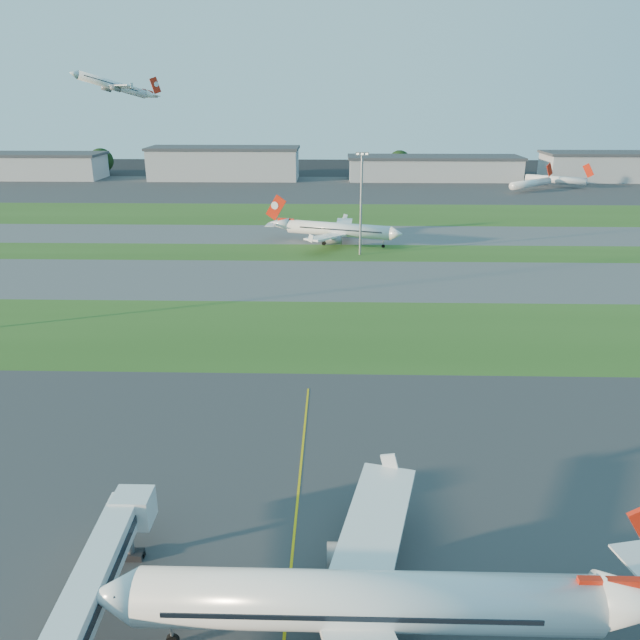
{
  "coord_description": "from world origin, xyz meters",
  "views": [
    {
      "loc": [
        8.71,
        -49.53,
        39.63
      ],
      "look_at": [
        6.41,
        39.47,
        7.0
      ],
      "focal_mm": 35.0,
      "sensor_mm": 36.0,
      "label": 1
    }
  ],
  "objects_px": {
    "airliner_taxiing": "(337,230)",
    "light_mast_centre": "(361,197)",
    "jet_bridge": "(76,618)",
    "airliner_parked": "(371,602)",
    "mini_jet_near": "(531,183)",
    "mini_jet_far": "(556,179)"
  },
  "relations": [
    {
      "from": "mini_jet_near",
      "to": "jet_bridge",
      "type": "bearing_deg",
      "value": -153.01
    },
    {
      "from": "airliner_taxiing",
      "to": "airliner_parked",
      "type": "bearing_deg",
      "value": 108.75
    },
    {
      "from": "jet_bridge",
      "to": "mini_jet_far",
      "type": "xyz_separation_m",
      "value": [
        115.69,
        248.02,
        -0.73
      ]
    },
    {
      "from": "jet_bridge",
      "to": "mini_jet_far",
      "type": "distance_m",
      "value": 273.68
    },
    {
      "from": "airliner_parked",
      "to": "mini_jet_near",
      "type": "height_order",
      "value": "airliner_parked"
    },
    {
      "from": "jet_bridge",
      "to": "airliner_parked",
      "type": "height_order",
      "value": "airliner_parked"
    },
    {
      "from": "airliner_taxiing",
      "to": "light_mast_centre",
      "type": "distance_m",
      "value": 17.12
    },
    {
      "from": "light_mast_centre",
      "to": "airliner_parked",
      "type": "bearing_deg",
      "value": -91.65
    },
    {
      "from": "airliner_taxiing",
      "to": "light_mast_centre",
      "type": "relative_size",
      "value": 1.37
    },
    {
      "from": "airliner_parked",
      "to": "airliner_taxiing",
      "type": "distance_m",
      "value": 133.72
    },
    {
      "from": "airliner_taxiing",
      "to": "mini_jet_near",
      "type": "xyz_separation_m",
      "value": [
        82.11,
        100.49,
        -0.71
      ]
    },
    {
      "from": "jet_bridge",
      "to": "airliner_taxiing",
      "type": "bearing_deg",
      "value": 82.02
    },
    {
      "from": "mini_jet_near",
      "to": "mini_jet_far",
      "type": "height_order",
      "value": "same"
    },
    {
      "from": "airliner_taxiing",
      "to": "jet_bridge",
      "type": "bearing_deg",
      "value": 99.75
    },
    {
      "from": "mini_jet_near",
      "to": "mini_jet_far",
      "type": "relative_size",
      "value": 0.91
    },
    {
      "from": "mini_jet_far",
      "to": "airliner_taxiing",
      "type": "bearing_deg",
      "value": -98.85
    },
    {
      "from": "jet_bridge",
      "to": "airliner_parked",
      "type": "distance_m",
      "value": 21.36
    },
    {
      "from": "airliner_parked",
      "to": "light_mast_centre",
      "type": "distance_m",
      "value": 122.29
    },
    {
      "from": "airliner_taxiing",
      "to": "mini_jet_far",
      "type": "xyz_separation_m",
      "value": [
        96.75,
        112.9,
        -0.71
      ]
    },
    {
      "from": "airliner_parked",
      "to": "mini_jet_near",
      "type": "bearing_deg",
      "value": 71.22
    },
    {
      "from": "mini_jet_near",
      "to": "mini_jet_far",
      "type": "bearing_deg",
      "value": 0.49
    },
    {
      "from": "jet_bridge",
      "to": "airliner_parked",
      "type": "relative_size",
      "value": 0.65
    }
  ]
}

